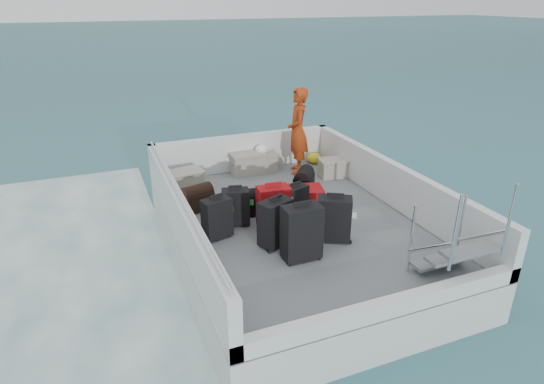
{
  "coord_description": "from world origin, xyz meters",
  "views": [
    {
      "loc": [
        -2.64,
        -5.63,
        3.76
      ],
      "look_at": [
        -0.25,
        0.31,
        1.0
      ],
      "focal_mm": 30.0,
      "sensor_mm": 36.0,
      "label": 1
    }
  ],
  "objects_px": {
    "crate_2": "(262,163)",
    "suitcase_8": "(302,196)",
    "suitcase_3": "(302,233)",
    "suitcase_6": "(334,219)",
    "suitcase_4": "(275,223)",
    "crate_0": "(186,181)",
    "crate_1": "(247,163)",
    "suitcase_5": "(273,207)",
    "crate_3": "(333,168)",
    "suitcase_1": "(217,219)",
    "suitcase_2": "(236,208)",
    "suitcase_7": "(295,202)",
    "passenger": "(298,131)"
  },
  "relations": [
    {
      "from": "passenger",
      "to": "suitcase_6",
      "type": "bearing_deg",
      "value": 3.31
    },
    {
      "from": "suitcase_5",
      "to": "suitcase_6",
      "type": "relative_size",
      "value": 1.0
    },
    {
      "from": "suitcase_4",
      "to": "crate_3",
      "type": "bearing_deg",
      "value": 22.33
    },
    {
      "from": "crate_3",
      "to": "suitcase_5",
      "type": "bearing_deg",
      "value": -140.82
    },
    {
      "from": "suitcase_7",
      "to": "crate_0",
      "type": "bearing_deg",
      "value": 109.94
    },
    {
      "from": "crate_3",
      "to": "suitcase_1",
      "type": "bearing_deg",
      "value": -150.77
    },
    {
      "from": "suitcase_7",
      "to": "passenger",
      "type": "relative_size",
      "value": 0.32
    },
    {
      "from": "suitcase_4",
      "to": "suitcase_8",
      "type": "xyz_separation_m",
      "value": [
        0.93,
        1.11,
        -0.2
      ]
    },
    {
      "from": "suitcase_4",
      "to": "suitcase_5",
      "type": "height_order",
      "value": "suitcase_4"
    },
    {
      "from": "suitcase_4",
      "to": "suitcase_6",
      "type": "distance_m",
      "value": 0.82
    },
    {
      "from": "suitcase_4",
      "to": "crate_0",
      "type": "bearing_deg",
      "value": 84.65
    },
    {
      "from": "crate_1",
      "to": "crate_2",
      "type": "height_order",
      "value": "crate_1"
    },
    {
      "from": "suitcase_6",
      "to": "crate_0",
      "type": "bearing_deg",
      "value": 150.69
    },
    {
      "from": "crate_2",
      "to": "suitcase_8",
      "type": "bearing_deg",
      "value": -87.68
    },
    {
      "from": "suitcase_6",
      "to": "suitcase_7",
      "type": "xyz_separation_m",
      "value": [
        -0.21,
        0.82,
        -0.06
      ]
    },
    {
      "from": "suitcase_5",
      "to": "crate_1",
      "type": "relative_size",
      "value": 1.03
    },
    {
      "from": "suitcase_7",
      "to": "suitcase_1",
      "type": "bearing_deg",
      "value": 169.17
    },
    {
      "from": "suitcase_8",
      "to": "crate_1",
      "type": "xyz_separation_m",
      "value": [
        -0.37,
        1.68,
        0.05
      ]
    },
    {
      "from": "crate_0",
      "to": "passenger",
      "type": "distance_m",
      "value": 2.29
    },
    {
      "from": "suitcase_5",
      "to": "suitcase_8",
      "type": "bearing_deg",
      "value": 43.35
    },
    {
      "from": "suitcase_3",
      "to": "crate_1",
      "type": "relative_size",
      "value": 1.2
    },
    {
      "from": "suitcase_5",
      "to": "suitcase_6",
      "type": "distance_m",
      "value": 0.92
    },
    {
      "from": "crate_0",
      "to": "crate_1",
      "type": "bearing_deg",
      "value": 18.32
    },
    {
      "from": "suitcase_7",
      "to": "crate_3",
      "type": "xyz_separation_m",
      "value": [
        1.41,
        1.34,
        -0.11
      ]
    },
    {
      "from": "suitcase_8",
      "to": "suitcase_5",
      "type": "bearing_deg",
      "value": 144.3
    },
    {
      "from": "suitcase_7",
      "to": "crate_1",
      "type": "height_order",
      "value": "suitcase_7"
    },
    {
      "from": "crate_2",
      "to": "suitcase_4",
      "type": "bearing_deg",
      "value": -107.14
    },
    {
      "from": "suitcase_1",
      "to": "suitcase_4",
      "type": "height_order",
      "value": "suitcase_4"
    },
    {
      "from": "suitcase_5",
      "to": "passenger",
      "type": "height_order",
      "value": "passenger"
    },
    {
      "from": "crate_0",
      "to": "suitcase_3",
      "type": "bearing_deg",
      "value": -72.21
    },
    {
      "from": "suitcase_8",
      "to": "crate_0",
      "type": "relative_size",
      "value": 1.22
    },
    {
      "from": "suitcase_3",
      "to": "suitcase_6",
      "type": "bearing_deg",
      "value": 24.58
    },
    {
      "from": "suitcase_3",
      "to": "suitcase_5",
      "type": "distance_m",
      "value": 0.96
    },
    {
      "from": "suitcase_6",
      "to": "crate_1",
      "type": "xyz_separation_m",
      "value": [
        -0.24,
        2.96,
        -0.13
      ]
    },
    {
      "from": "suitcase_4",
      "to": "suitcase_1",
      "type": "bearing_deg",
      "value": 121.37
    },
    {
      "from": "suitcase_1",
      "to": "suitcase_2",
      "type": "xyz_separation_m",
      "value": [
        0.36,
        0.28,
        -0.01
      ]
    },
    {
      "from": "suitcase_1",
      "to": "suitcase_4",
      "type": "bearing_deg",
      "value": -50.9
    },
    {
      "from": "suitcase_3",
      "to": "crate_1",
      "type": "xyz_separation_m",
      "value": [
        0.39,
        3.24,
        -0.19
      ]
    },
    {
      "from": "suitcase_3",
      "to": "suitcase_4",
      "type": "height_order",
      "value": "suitcase_3"
    },
    {
      "from": "suitcase_1",
      "to": "suitcase_8",
      "type": "relative_size",
      "value": 0.88
    },
    {
      "from": "suitcase_3",
      "to": "suitcase_7",
      "type": "distance_m",
      "value": 1.19
    },
    {
      "from": "suitcase_3",
      "to": "crate_0",
      "type": "height_order",
      "value": "suitcase_3"
    },
    {
      "from": "suitcase_8",
      "to": "crate_0",
      "type": "bearing_deg",
      "value": 68.27
    },
    {
      "from": "suitcase_8",
      "to": "crate_1",
      "type": "height_order",
      "value": "crate_1"
    },
    {
      "from": "crate_3",
      "to": "suitcase_6",
      "type": "bearing_deg",
      "value": -119.07
    },
    {
      "from": "suitcase_2",
      "to": "suitcase_8",
      "type": "bearing_deg",
      "value": 28.5
    },
    {
      "from": "suitcase_2",
      "to": "suitcase_7",
      "type": "distance_m",
      "value": 0.92
    },
    {
      "from": "suitcase_1",
      "to": "crate_1",
      "type": "height_order",
      "value": "suitcase_1"
    },
    {
      "from": "suitcase_8",
      "to": "crate_3",
      "type": "height_order",
      "value": "crate_3"
    },
    {
      "from": "suitcase_2",
      "to": "suitcase_5",
      "type": "distance_m",
      "value": 0.56
    }
  ]
}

